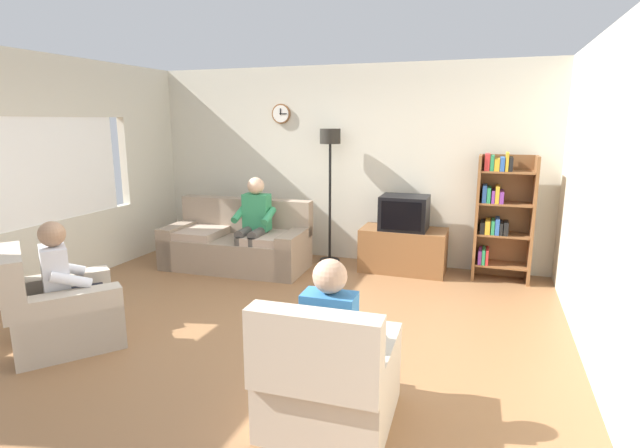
# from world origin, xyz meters

# --- Properties ---
(ground_plane) EXTENTS (12.00, 12.00, 0.00)m
(ground_plane) POSITION_xyz_m (0.00, 0.00, 0.00)
(ground_plane) COLOR #8C603D
(back_wall_assembly) EXTENTS (6.20, 0.17, 2.70)m
(back_wall_assembly) POSITION_xyz_m (-0.00, 2.66, 1.35)
(back_wall_assembly) COLOR beige
(back_wall_assembly) RESTS_ON ground_plane
(left_wall_assembly) EXTENTS (0.12, 5.80, 2.70)m
(left_wall_assembly) POSITION_xyz_m (-2.86, 0.03, 1.34)
(left_wall_assembly) COLOR beige
(left_wall_assembly) RESTS_ON ground_plane
(right_wall) EXTENTS (0.12, 5.80, 2.70)m
(right_wall) POSITION_xyz_m (2.86, 0.00, 1.35)
(right_wall) COLOR beige
(right_wall) RESTS_ON ground_plane
(couch) EXTENTS (1.94, 0.96, 0.90)m
(couch) POSITION_xyz_m (-1.19, 1.68, 0.31)
(couch) COLOR gray
(couch) RESTS_ON ground_plane
(tv_stand) EXTENTS (1.10, 0.56, 0.57)m
(tv_stand) POSITION_xyz_m (0.96, 2.25, 0.29)
(tv_stand) COLOR brown
(tv_stand) RESTS_ON ground_plane
(tv) EXTENTS (0.60, 0.49, 0.44)m
(tv) POSITION_xyz_m (0.96, 2.23, 0.79)
(tv) COLOR black
(tv) RESTS_ON tv_stand
(bookshelf) EXTENTS (0.68, 0.36, 1.59)m
(bookshelf) POSITION_xyz_m (2.12, 2.32, 0.85)
(bookshelf) COLOR brown
(bookshelf) RESTS_ON ground_plane
(floor_lamp) EXTENTS (0.28, 0.28, 1.85)m
(floor_lamp) POSITION_xyz_m (-0.09, 2.35, 1.45)
(floor_lamp) COLOR black
(floor_lamp) RESTS_ON ground_plane
(armchair_near_window) EXTENTS (1.17, 1.19, 0.90)m
(armchair_near_window) POSITION_xyz_m (-1.53, -0.91, 0.29)
(armchair_near_window) COLOR #BCAD99
(armchair_near_window) RESTS_ON ground_plane
(armchair_near_bookshelf) EXTENTS (0.83, 0.91, 0.90)m
(armchair_near_bookshelf) POSITION_xyz_m (1.07, -1.22, 0.29)
(armchair_near_bookshelf) COLOR #BCAD99
(armchair_near_bookshelf) RESTS_ON ground_plane
(person_on_couch) EXTENTS (0.52, 0.55, 1.24)m
(person_on_couch) POSITION_xyz_m (-0.88, 1.57, 0.70)
(person_on_couch) COLOR #338C59
(person_on_couch) RESTS_ON ground_plane
(person_in_left_armchair) EXTENTS (0.62, 0.64, 1.12)m
(person_in_left_armchair) POSITION_xyz_m (-1.47, -0.84, 0.60)
(person_in_left_armchair) COLOR silver
(person_in_left_armchair) RESTS_ON ground_plane
(person_in_right_armchair) EXTENTS (0.52, 0.55, 1.12)m
(person_in_right_armchair) POSITION_xyz_m (1.07, -1.13, 0.60)
(person_in_right_armchair) COLOR #3372B2
(person_in_right_armchair) RESTS_ON ground_plane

